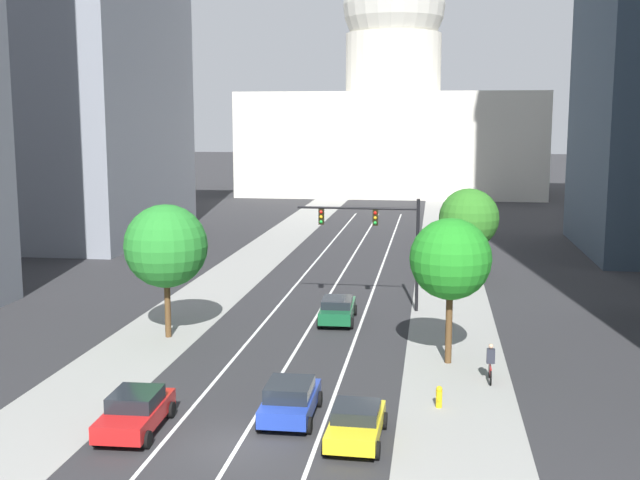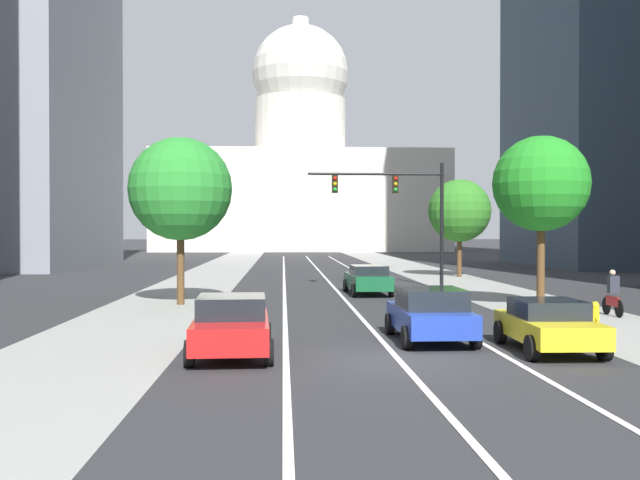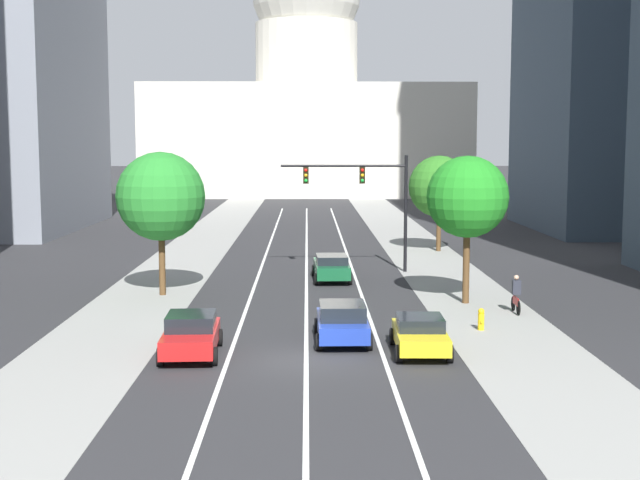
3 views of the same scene
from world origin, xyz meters
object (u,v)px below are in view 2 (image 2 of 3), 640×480
car_yellow (548,324)px  street_tree_near_left (180,189)px  car_red (231,325)px  cyclist (613,293)px  street_tree_mid_right (541,184)px  car_blue (430,314)px  car_green (368,279)px  capitol_building (300,174)px  street_tree_far_right (459,211)px  fire_hydrant (595,315)px  traffic_signal_mast (400,200)px

car_yellow → street_tree_near_left: size_ratio=0.57×
car_red → cyclist: cyclist is taller
cyclist → street_tree_mid_right: (-1.81, 2.48, 4.18)m
car_blue → car_green: bearing=-0.6°
street_tree_near_left → car_red: bearing=-76.3°
car_red → street_tree_mid_right: street_tree_mid_right is taller
capitol_building → street_tree_far_right: bearing=-82.2°
capitol_building → fire_hydrant: 94.51m
capitol_building → street_tree_near_left: bearing=-94.8°
street_tree_far_right → cyclist: bearing=-89.6°
traffic_signal_mast → cyclist: 14.48m
capitol_building → car_green: bearing=-89.0°
car_blue → street_tree_near_left: (-8.56, 10.55, 4.13)m
cyclist → street_tree_far_right: size_ratio=0.26×
car_red → street_tree_mid_right: size_ratio=0.63×
capitol_building → car_blue: (1.38, -95.56, -11.48)m
fire_hydrant → car_red: bearing=-160.0°
car_red → car_yellow: 8.26m
car_green → street_tree_near_left: bearing=115.5°
car_yellow → street_tree_far_right: size_ratio=0.61×
car_green → car_yellow: bearing=-172.8°
car_yellow → street_tree_far_right: street_tree_far_right is taller
capitol_building → car_blue: size_ratio=10.78×
street_tree_mid_right → street_tree_far_right: size_ratio=1.05×
car_green → street_tree_far_right: (7.83, 12.99, 3.74)m
capitol_building → car_green: (1.38, -80.53, -11.51)m
street_tree_mid_right → street_tree_far_right: (1.65, 19.91, -0.53)m
fire_hydrant → street_tree_far_right: 26.35m
car_red → car_blue: bearing=-72.0°
car_yellow → cyclist: cyclist is taller
car_yellow → street_tree_near_left: street_tree_near_left is taller
street_tree_near_left → car_green: bearing=27.6°
car_blue → fire_hydrant: 6.10m
capitol_building → street_tree_far_right: 68.61m
traffic_signal_mast → cyclist: size_ratio=4.29×
fire_hydrant → cyclist: (2.26, 3.56, 0.39)m
fire_hydrant → car_green: bearing=113.9°
street_tree_far_right → street_tree_near_left: bearing=-133.2°
car_blue → street_tree_mid_right: (6.18, 8.11, 4.24)m
capitol_building → street_tree_near_left: 85.63m
car_red → traffic_signal_mast: 22.06m
capitol_building → street_tree_mid_right: bearing=-85.1°
car_green → car_blue: (-0.00, -15.02, 0.03)m
car_green → street_tree_far_right: street_tree_far_right is taller
car_yellow → cyclist: bearing=-33.7°
traffic_signal_mast → car_yellow: bearing=-88.3°
cyclist → street_tree_far_right: bearing=1.0°
car_green → cyclist: cyclist is taller
car_red → street_tree_near_left: bearing=11.5°
fire_hydrant → cyclist: bearing=57.6°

